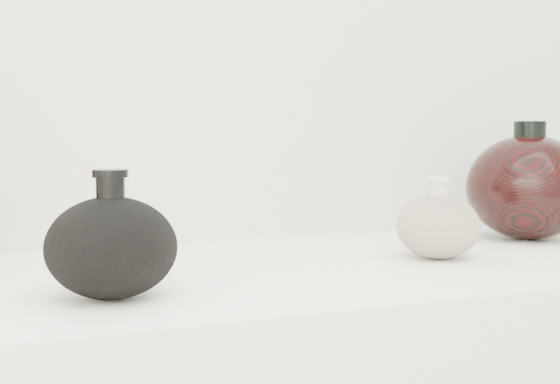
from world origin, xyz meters
name	(u,v)px	position (x,y,z in m)	size (l,w,h in m)	color
black_gourd_vase	(111,246)	(-0.22, 0.84, 0.95)	(0.15, 0.15, 0.13)	black
cream_gourd_vase	(438,226)	(0.23, 0.92, 0.94)	(0.12, 0.12, 0.11)	beige
right_round_pot	(528,187)	(0.47, 1.02, 0.98)	(0.20, 0.20, 0.19)	black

